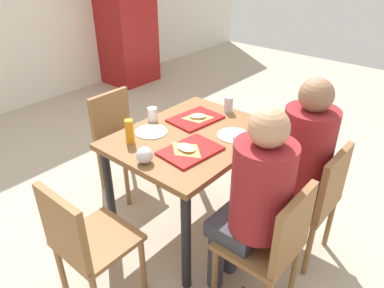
{
  "coord_description": "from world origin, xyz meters",
  "views": [
    {
      "loc": [
        -1.63,
        -1.38,
        1.91
      ],
      "look_at": [
        0.0,
        0.0,
        0.7
      ],
      "focal_mm": 33.58,
      "sensor_mm": 36.0,
      "label": 1
    }
  ],
  "objects": [
    {
      "name": "person_in_red",
      "position": [
        -0.27,
        -0.66,
        0.74
      ],
      "size": [
        0.32,
        0.42,
        1.26
      ],
      "color": "#383842",
      "rests_on": "ground_plane"
    },
    {
      "name": "tray_red_far",
      "position": [
        0.19,
        0.12,
        0.78
      ],
      "size": [
        0.39,
        0.3,
        0.02
      ],
      "primitive_type": "cube",
      "rotation": [
        0.0,
        0.0,
        -0.11
      ],
      "color": "#B21414",
      "rests_on": "main_table"
    },
    {
      "name": "condiment_bottle",
      "position": [
        -0.35,
        0.23,
        0.86
      ],
      "size": [
        0.06,
        0.06,
        0.16
      ],
      "primitive_type": "cylinder",
      "color": "orange",
      "rests_on": "main_table"
    },
    {
      "name": "paper_plate_near_edge",
      "position": [
        0.16,
        -0.23,
        0.78
      ],
      "size": [
        0.22,
        0.22,
        0.01
      ],
      "primitive_type": "cylinder",
      "color": "white",
      "rests_on": "main_table"
    },
    {
      "name": "plastic_cup_a",
      "position": [
        -0.03,
        0.35,
        0.83
      ],
      "size": [
        0.07,
        0.07,
        0.1
      ],
      "primitive_type": "cylinder",
      "color": "white",
      "rests_on": "main_table"
    },
    {
      "name": "ground_plane",
      "position": [
        0.0,
        0.0,
        -0.01
      ],
      "size": [
        10.0,
        10.0,
        0.02
      ],
      "primitive_type": "cube",
      "color": "#B7A893"
    },
    {
      "name": "paper_plate_center",
      "position": [
        -0.16,
        0.23,
        0.78
      ],
      "size": [
        0.22,
        0.22,
        0.01
      ],
      "primitive_type": "cylinder",
      "color": "white",
      "rests_on": "main_table"
    },
    {
      "name": "foil_bundle",
      "position": [
        -0.45,
        -0.02,
        0.83
      ],
      "size": [
        0.1,
        0.1,
        0.1
      ],
      "primitive_type": "sphere",
      "color": "silver",
      "rests_on": "main_table"
    },
    {
      "name": "tray_red_near",
      "position": [
        -0.19,
        -0.15,
        0.78
      ],
      "size": [
        0.38,
        0.3,
        0.02
      ],
      "primitive_type": "cube",
      "rotation": [
        0.0,
        0.0,
        -0.1
      ],
      "color": "#B21414",
      "rests_on": "main_table"
    },
    {
      "name": "pizza_slice_a",
      "position": [
        -0.2,
        -0.13,
        0.8
      ],
      "size": [
        0.15,
        0.2,
        0.02
      ],
      "color": "tan",
      "rests_on": "tray_red_near"
    },
    {
      "name": "chair_near_right",
      "position": [
        0.27,
        -0.8,
        0.49
      ],
      "size": [
        0.4,
        0.4,
        0.85
      ],
      "color": "olive",
      "rests_on": "ground_plane"
    },
    {
      "name": "chair_near_left",
      "position": [
        -0.27,
        -0.8,
        0.49
      ],
      "size": [
        0.4,
        0.4,
        0.85
      ],
      "color": "olive",
      "rests_on": "ground_plane"
    },
    {
      "name": "chair_left_end",
      "position": [
        -0.92,
        0.0,
        0.49
      ],
      "size": [
        0.4,
        0.4,
        0.85
      ],
      "color": "olive",
      "rests_on": "ground_plane"
    },
    {
      "name": "pizza_slice_b",
      "position": [
        0.2,
        0.11,
        0.8
      ],
      "size": [
        0.21,
        0.21,
        0.02
      ],
      "color": "#DBAD60",
      "rests_on": "tray_red_far"
    },
    {
      "name": "plastic_cup_b",
      "position": [
        0.03,
        -0.35,
        0.83
      ],
      "size": [
        0.07,
        0.07,
        0.1
      ],
      "primitive_type": "cylinder",
      "color": "white",
      "rests_on": "main_table"
    },
    {
      "name": "main_table",
      "position": [
        0.0,
        0.0,
        0.67
      ],
      "size": [
        1.06,
        0.83,
        0.78
      ],
      "color": "brown",
      "rests_on": "ground_plane"
    },
    {
      "name": "soda_can",
      "position": [
        0.45,
        0.02,
        0.84
      ],
      "size": [
        0.07,
        0.07,
        0.12
      ],
      "primitive_type": "cylinder",
      "color": "#B7BCC6",
      "rests_on": "main_table"
    },
    {
      "name": "drink_fridge",
      "position": [
        1.89,
        2.85,
        0.95
      ],
      "size": [
        0.7,
        0.6,
        1.9
      ],
      "primitive_type": "cube",
      "color": "maroon",
      "rests_on": "ground_plane"
    },
    {
      "name": "person_in_brown_jacket",
      "position": [
        0.27,
        -0.66,
        0.74
      ],
      "size": [
        0.32,
        0.42,
        1.26
      ],
      "color": "#383842",
      "rests_on": "ground_plane"
    },
    {
      "name": "chair_far_side",
      "position": [
        0.0,
        0.8,
        0.49
      ],
      "size": [
        0.4,
        0.4,
        0.85
      ],
      "color": "olive",
      "rests_on": "ground_plane"
    }
  ]
}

